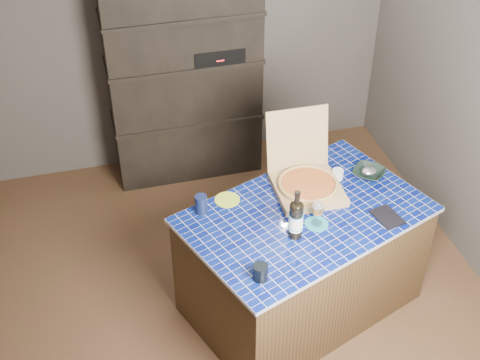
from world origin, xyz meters
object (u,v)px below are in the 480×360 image
object	(u,v)px
pizza_box	(307,181)
wine_glass	(318,209)
dvd_case	(387,217)
bowl	(369,173)
mead_bottle	(296,219)
kitchen_island	(302,260)

from	to	relation	value
pizza_box	wine_glass	xyz separation A→B (m)	(-0.05, -0.34, 0.06)
dvd_case	bowl	distance (m)	0.43
mead_bottle	bowl	bearing A→B (deg)	33.15
kitchen_island	dvd_case	world-z (taller)	dvd_case
pizza_box	dvd_case	size ratio (longest dim) A/B	2.66
kitchen_island	dvd_case	size ratio (longest dim) A/B	8.85
mead_bottle	kitchen_island	bearing A→B (deg)	53.10
wine_glass	dvd_case	world-z (taller)	wine_glass
mead_bottle	bowl	distance (m)	0.80
kitchen_island	wine_glass	world-z (taller)	wine_glass
pizza_box	bowl	distance (m)	0.45
pizza_box	mead_bottle	world-z (taller)	pizza_box
mead_bottle	wine_glass	bearing A→B (deg)	21.48
wine_glass	bowl	distance (m)	0.63
kitchen_island	dvd_case	xyz separation A→B (m)	(0.47, -0.17, 0.41)
bowl	wine_glass	bearing A→B (deg)	-143.65
bowl	dvd_case	bearing A→B (deg)	-98.27
dvd_case	bowl	size ratio (longest dim) A/B	0.95
wine_glass	dvd_case	xyz separation A→B (m)	(0.44, -0.06, -0.12)
pizza_box	dvd_case	distance (m)	0.56
dvd_case	pizza_box	bearing A→B (deg)	121.86
pizza_box	mead_bottle	size ratio (longest dim) A/B	1.55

